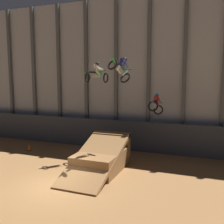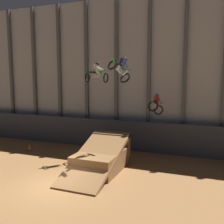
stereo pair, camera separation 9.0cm
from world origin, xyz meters
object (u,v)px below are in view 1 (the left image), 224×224
(rider_bike_center_air, at_px, (120,68))
(rider_bike_right_air, at_px, (156,105))
(traffic_cone_arena_edge, at_px, (29,147))
(rider_bike_left_air, at_px, (97,74))
(dirt_ramp, at_px, (102,158))

(rider_bike_center_air, distance_m, rider_bike_right_air, 4.15)
(rider_bike_right_air, bearing_deg, traffic_cone_arena_edge, -166.18)
(rider_bike_left_air, bearing_deg, dirt_ramp, -16.89)
(rider_bike_center_air, distance_m, traffic_cone_arena_edge, 10.31)
(rider_bike_right_air, bearing_deg, rider_bike_left_air, -153.64)
(rider_bike_left_air, relative_size, rider_bike_center_air, 0.91)
(rider_bike_left_air, height_order, traffic_cone_arena_edge, rider_bike_left_air)
(dirt_ramp, xyz_separation_m, rider_bike_left_air, (-1.17, 1.83, 5.33))
(rider_bike_center_air, bearing_deg, rider_bike_left_air, 170.42)
(rider_bike_left_air, relative_size, rider_bike_right_air, 0.95)
(rider_bike_left_air, distance_m, traffic_cone_arena_edge, 8.32)
(rider_bike_right_air, bearing_deg, dirt_ramp, -124.06)
(rider_bike_left_air, height_order, rider_bike_right_air, rider_bike_left_air)
(dirt_ramp, xyz_separation_m, rider_bike_center_air, (1.05, 0.48, 5.66))
(dirt_ramp, relative_size, rider_bike_center_air, 3.16)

